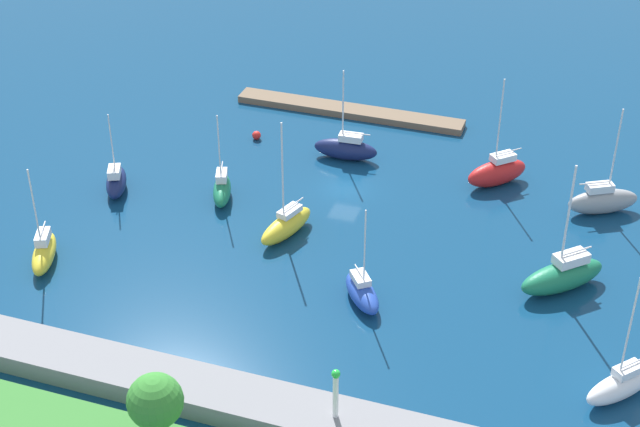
# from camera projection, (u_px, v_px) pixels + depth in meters

# --- Properties ---
(water) EXTENTS (160.00, 160.00, 0.00)m
(water) POSITION_uv_depth(u_px,v_px,m) (345.00, 189.00, 85.87)
(water) COLOR navy
(water) RESTS_ON ground
(pier_dock) EXTENTS (23.34, 2.39, 0.68)m
(pier_dock) POSITION_uv_depth(u_px,v_px,m) (349.00, 111.00, 98.03)
(pier_dock) COLOR brown
(pier_dock) RESTS_ON ground
(breakwater) EXTENTS (67.88, 3.87, 1.45)m
(breakwater) POSITION_uv_depth(u_px,v_px,m) (212.00, 394.00, 62.76)
(breakwater) COLOR gray
(breakwater) RESTS_ON ground
(harbor_beacon) EXTENTS (0.56, 0.56, 3.73)m
(harbor_beacon) POSITION_uv_depth(u_px,v_px,m) (336.00, 390.00, 58.95)
(harbor_beacon) COLOR silver
(harbor_beacon) RESTS_ON breakwater
(park_tree_east) EXTENTS (3.34, 3.34, 5.59)m
(park_tree_east) POSITION_uv_depth(u_px,v_px,m) (155.00, 401.00, 55.81)
(park_tree_east) COLOR brown
(park_tree_east) RESTS_ON shoreline_park
(sailboat_green_east_end) EXTENTS (6.77, 6.64, 10.82)m
(sailboat_green_east_end) POSITION_uv_depth(u_px,v_px,m) (563.00, 275.00, 72.82)
(sailboat_green_east_end) COLOR #19724C
(sailboat_green_east_end) RESTS_ON water
(sailboat_yellow_lone_south) EXTENTS (3.52, 5.70, 8.62)m
(sailboat_yellow_lone_south) POSITION_uv_depth(u_px,v_px,m) (44.00, 252.00, 75.83)
(sailboat_yellow_lone_south) COLOR yellow
(sailboat_yellow_lone_south) RESTS_ON water
(sailboat_navy_near_pier) EXTENTS (3.50, 5.14, 7.40)m
(sailboat_navy_near_pier) POSITION_uv_depth(u_px,v_px,m) (116.00, 181.00, 84.92)
(sailboat_navy_near_pier) COLOR #141E4C
(sailboat_navy_near_pier) RESTS_ON water
(sailboat_red_far_north) EXTENTS (5.63, 5.52, 10.27)m
(sailboat_red_far_north) POSITION_uv_depth(u_px,v_px,m) (497.00, 172.00, 85.85)
(sailboat_red_far_north) COLOR red
(sailboat_red_far_north) RESTS_ON water
(sailboat_white_west_end) EXTENTS (4.91, 5.24, 9.78)m
(sailboat_white_west_end) POSITION_uv_depth(u_px,v_px,m) (620.00, 385.00, 63.05)
(sailboat_white_west_end) COLOR white
(sailboat_white_west_end) RESTS_ON water
(sailboat_blue_outer_mooring) EXTENTS (4.47, 5.09, 8.23)m
(sailboat_blue_outer_mooring) POSITION_uv_depth(u_px,v_px,m) (362.00, 292.00, 71.65)
(sailboat_blue_outer_mooring) COLOR #2347B2
(sailboat_blue_outer_mooring) RESTS_ON water
(sailboat_gray_by_breakwater) EXTENTS (6.27, 4.55, 9.74)m
(sailboat_gray_by_breakwater) POSITION_uv_depth(u_px,v_px,m) (603.00, 200.00, 81.90)
(sailboat_gray_by_breakwater) COLOR gray
(sailboat_gray_by_breakwater) RESTS_ON water
(sailboat_green_off_beacon) EXTENTS (3.05, 5.13, 8.25)m
(sailboat_green_off_beacon) POSITION_uv_depth(u_px,v_px,m) (222.00, 189.00, 83.82)
(sailboat_green_off_beacon) COLOR #19724C
(sailboat_green_off_beacon) RESTS_ON water
(sailboat_yellow_inner_mooring) EXTENTS (3.51, 6.32, 10.49)m
(sailboat_yellow_inner_mooring) POSITION_uv_depth(u_px,v_px,m) (286.00, 225.00, 79.05)
(sailboat_yellow_inner_mooring) COLOR yellow
(sailboat_yellow_inner_mooring) RESTS_ON water
(sailboat_navy_center_basin) EXTENTS (6.06, 2.20, 8.86)m
(sailboat_navy_center_basin) POSITION_uv_depth(u_px,v_px,m) (346.00, 148.00, 89.83)
(sailboat_navy_center_basin) COLOR #141E4C
(sailboat_navy_center_basin) RESTS_ON water
(mooring_buoy_red) EXTENTS (0.85, 0.85, 0.85)m
(mooring_buoy_red) POSITION_uv_depth(u_px,v_px,m) (257.00, 135.00, 93.42)
(mooring_buoy_red) COLOR red
(mooring_buoy_red) RESTS_ON water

